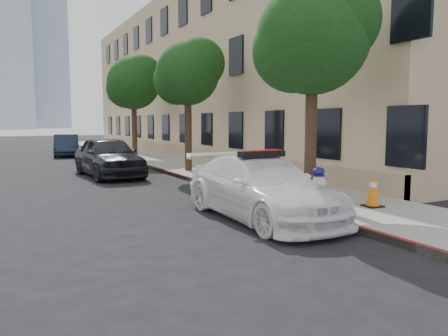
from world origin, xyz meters
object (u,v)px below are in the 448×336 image
police_car (261,187)px  parked_car_far (66,145)px  parked_car_mid (108,156)px  traffic_cone (373,191)px  fire_hydrant (318,187)px

police_car → parked_car_far: bearing=94.1°
parked_car_mid → police_car: bearing=-85.1°
parked_car_mid → traffic_cone: parked_car_mid is taller
fire_hydrant → parked_car_far: bearing=99.2°
parked_car_far → fire_hydrant: size_ratio=4.42×
parked_car_far → fire_hydrant: parked_car_far is taller
police_car → fire_hydrant: size_ratio=5.21×
parked_car_mid → fire_hydrant: size_ratio=5.06×
parked_car_mid → fire_hydrant: parked_car_mid is taller
parked_car_far → traffic_cone: 21.88m
police_car → parked_car_mid: size_ratio=1.03×
police_car → parked_car_far: size_ratio=1.18×
parked_car_far → traffic_cone: parked_car_far is taller
parked_car_mid → traffic_cone: (4.07, -9.91, -0.26)m
parked_car_mid → parked_car_far: (-0.04, 11.59, -0.13)m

